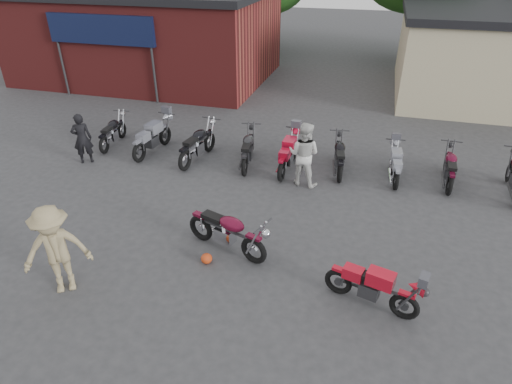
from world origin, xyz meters
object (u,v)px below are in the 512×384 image
(row_bike_1, at_px, (152,136))
(row_bike_4, at_px, (288,152))
(vintage_motorcycle, at_px, (227,229))
(row_bike_3, at_px, (248,147))
(sportbike, at_px, (374,285))
(person_dark, at_px, (82,139))
(row_bike_2, at_px, (198,142))
(row_bike_0, at_px, (113,130))
(row_bike_5, at_px, (340,154))
(row_bike_7, at_px, (450,166))
(helmet, at_px, (207,258))
(row_bike_6, at_px, (396,163))
(person_tan, at_px, (56,250))
(person_light, at_px, (304,154))

(row_bike_1, bearing_deg, row_bike_4, -83.70)
(vintage_motorcycle, relative_size, row_bike_3, 1.03)
(vintage_motorcycle, distance_m, sportbike, 3.34)
(person_dark, xyz_separation_m, row_bike_2, (3.43, 1.14, -0.20))
(sportbike, relative_size, row_bike_0, 0.96)
(row_bike_5, relative_size, row_bike_7, 1.01)
(row_bike_5, bearing_deg, person_dark, 92.84)
(row_bike_4, xyz_separation_m, row_bike_7, (4.70, 0.42, -0.03))
(sportbike, bearing_deg, row_bike_3, 143.09)
(row_bike_0, bearing_deg, row_bike_2, -101.90)
(vintage_motorcycle, height_order, row_bike_3, vintage_motorcycle)
(vintage_motorcycle, height_order, row_bike_0, vintage_motorcycle)
(row_bike_1, xyz_separation_m, row_bike_2, (1.68, -0.14, 0.02))
(helmet, xyz_separation_m, row_bike_1, (-3.86, 4.98, 0.49))
(row_bike_0, bearing_deg, row_bike_5, -95.41)
(row_bike_7, bearing_deg, row_bike_6, 97.99)
(helmet, bearing_deg, row_bike_1, 127.76)
(helmet, bearing_deg, row_bike_6, 52.91)
(helmet, height_order, row_bike_4, row_bike_4)
(row_bike_2, xyz_separation_m, row_bike_3, (1.64, 0.12, -0.04))
(person_dark, bearing_deg, vintage_motorcycle, 119.91)
(person_tan, bearing_deg, vintage_motorcycle, 2.12)
(vintage_motorcycle, relative_size, person_dark, 1.27)
(person_dark, bearing_deg, row_bike_6, 157.12)
(person_dark, relative_size, row_bike_4, 0.80)
(person_tan, distance_m, row_bike_1, 6.67)
(person_light, xyz_separation_m, row_bike_6, (2.58, 1.06, -0.42))
(row_bike_5, bearing_deg, row_bike_0, 82.33)
(row_bike_4, bearing_deg, vintage_motorcycle, 176.29)
(person_dark, height_order, row_bike_4, person_dark)
(person_tan, bearing_deg, row_bike_0, 79.94)
(person_dark, relative_size, person_light, 0.86)
(row_bike_5, bearing_deg, person_tan, 136.62)
(person_dark, bearing_deg, person_light, 151.88)
(row_bike_3, bearing_deg, helmet, 176.92)
(sportbike, xyz_separation_m, person_tan, (-6.00, -1.19, 0.45))
(vintage_motorcycle, height_order, row_bike_5, vintage_motorcycle)
(person_tan, relative_size, row_bike_5, 1.00)
(sportbike, xyz_separation_m, helmet, (-3.54, 0.34, -0.40))
(row_bike_3, distance_m, row_bike_5, 2.85)
(helmet, relative_size, row_bike_7, 0.13)
(row_bike_0, height_order, row_bike_4, row_bike_4)
(helmet, bearing_deg, row_bike_0, 136.74)
(row_bike_2, relative_size, row_bike_5, 1.11)
(row_bike_1, bearing_deg, row_bike_7, -80.93)
(row_bike_6, bearing_deg, row_bike_1, 87.68)
(row_bike_1, xyz_separation_m, row_bike_4, (4.62, -0.03, -0.01))
(vintage_motorcycle, xyz_separation_m, row_bike_7, (5.14, 4.84, -0.05))
(vintage_motorcycle, xyz_separation_m, person_dark, (-5.93, 3.17, 0.21))
(helmet, xyz_separation_m, row_bike_5, (2.29, 5.28, 0.45))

